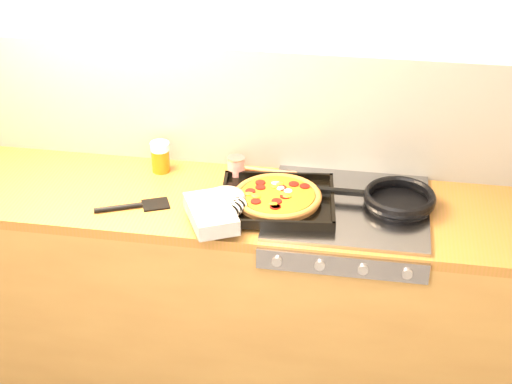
% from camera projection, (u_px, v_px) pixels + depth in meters
% --- Properties ---
extents(room_shell, '(3.20, 3.20, 3.20)m').
position_uv_depth(room_shell, '(244.00, 109.00, 3.14)').
color(room_shell, white).
rests_on(room_shell, ground).
extents(counter_run, '(3.20, 0.62, 0.90)m').
position_uv_depth(counter_run, '(233.00, 292.00, 3.24)').
color(counter_run, olive).
rests_on(counter_run, ground).
extents(stovetop, '(0.60, 0.56, 0.02)m').
position_uv_depth(stovetop, '(348.00, 207.00, 2.95)').
color(stovetop, gray).
rests_on(stovetop, counter_run).
extents(pizza_on_tray, '(0.57, 0.54, 0.07)m').
position_uv_depth(pizza_on_tray, '(259.00, 201.00, 2.92)').
color(pizza_on_tray, black).
rests_on(pizza_on_tray, stovetop).
extents(frying_pan, '(0.45, 0.27, 0.04)m').
position_uv_depth(frying_pan, '(398.00, 199.00, 2.94)').
color(frying_pan, black).
rests_on(frying_pan, stovetop).
extents(tomato_can, '(0.08, 0.08, 0.10)m').
position_uv_depth(tomato_can, '(236.00, 169.00, 3.13)').
color(tomato_can, '#A80D13').
rests_on(tomato_can, counter_run).
extents(juice_glass, '(0.09, 0.09, 0.13)m').
position_uv_depth(juice_glass, '(160.00, 157.00, 3.18)').
color(juice_glass, '#EA580D').
rests_on(juice_glass, counter_run).
extents(wooden_spoon, '(0.30, 0.05, 0.02)m').
position_uv_depth(wooden_spoon, '(271.00, 171.00, 3.19)').
color(wooden_spoon, '#AE714A').
rests_on(wooden_spoon, counter_run).
extents(black_spatula, '(0.28, 0.16, 0.02)m').
position_uv_depth(black_spatula, '(134.00, 206.00, 2.96)').
color(black_spatula, black).
rests_on(black_spatula, counter_run).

